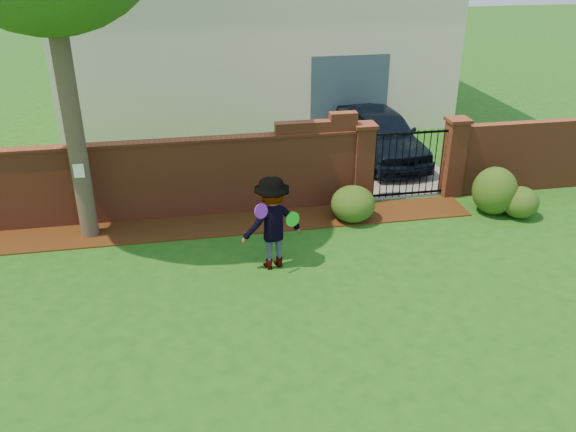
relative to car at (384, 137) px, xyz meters
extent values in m
cube|color=#1C4F13|center=(-3.76, -6.47, -0.71)|extent=(80.00, 80.00, 0.01)
cube|color=#361B09|center=(-4.71, -3.13, -0.69)|extent=(11.10, 1.08, 0.03)
cube|color=brown|center=(-5.91, -2.47, 0.15)|extent=(8.70, 0.25, 1.70)
cube|color=brown|center=(-2.46, -2.47, 1.15)|extent=(1.80, 0.25, 0.30)
cube|color=brown|center=(-1.86, -2.47, 1.38)|extent=(0.60, 0.25, 0.16)
cube|color=brown|center=(-5.91, -2.47, 1.03)|extent=(8.70, 0.31, 0.06)
cube|color=brown|center=(2.84, -2.47, 0.15)|extent=(4.00, 0.25, 1.70)
cube|color=brown|center=(-1.36, -2.47, 0.20)|extent=(0.42, 0.42, 1.80)
cube|color=brown|center=(-1.36, -2.47, 1.14)|extent=(0.50, 0.50, 0.08)
cube|color=brown|center=(0.84, -2.47, 0.20)|extent=(0.42, 0.42, 1.80)
cube|color=brown|center=(0.84, -2.47, 1.14)|extent=(0.50, 0.50, 0.08)
cylinder|color=black|center=(-1.07, -2.47, 0.15)|extent=(0.02, 0.02, 1.60)
cylinder|color=black|center=(-0.91, -2.47, 0.15)|extent=(0.02, 0.02, 1.60)
cylinder|color=black|center=(-0.74, -2.47, 0.15)|extent=(0.02, 0.02, 1.60)
cylinder|color=black|center=(-0.58, -2.47, 0.15)|extent=(0.02, 0.02, 1.60)
cylinder|color=black|center=(-0.42, -2.47, 0.15)|extent=(0.02, 0.02, 1.60)
cylinder|color=black|center=(-0.26, -2.47, 0.15)|extent=(0.02, 0.02, 1.60)
cylinder|color=black|center=(-0.10, -2.47, 0.15)|extent=(0.02, 0.02, 1.60)
cylinder|color=black|center=(0.07, -2.47, 0.15)|extent=(0.02, 0.02, 1.60)
cylinder|color=black|center=(0.23, -2.47, 0.15)|extent=(0.02, 0.02, 1.60)
cylinder|color=black|center=(0.39, -2.47, 0.15)|extent=(0.02, 0.02, 1.60)
cylinder|color=black|center=(0.55, -2.47, 0.15)|extent=(0.02, 0.02, 1.60)
cube|color=black|center=(-0.26, -2.47, -0.58)|extent=(1.78, 0.03, 0.05)
cube|color=black|center=(-0.26, -2.47, 0.90)|extent=(1.78, 0.03, 0.05)
cube|color=slate|center=(-0.26, 1.53, -0.70)|extent=(3.20, 8.00, 0.01)
cube|color=beige|center=(-2.76, 5.53, 2.30)|extent=(12.00, 6.00, 6.00)
cube|color=#384C5B|center=(-0.26, 2.58, 0.50)|extent=(2.40, 0.12, 2.40)
imported|color=black|center=(0.00, 0.00, 0.00)|extent=(1.91, 4.22, 1.41)
cylinder|color=#413327|center=(-7.36, -3.07, 2.80)|extent=(0.36, 0.36, 7.00)
cube|color=white|center=(-7.36, -3.26, 0.80)|extent=(0.20, 0.01, 0.28)
ellipsoid|color=#1E4414|center=(-1.82, -3.39, -0.31)|extent=(0.96, 0.96, 0.78)
ellipsoid|color=#1E4414|center=(1.35, -3.58, -0.17)|extent=(0.97, 0.97, 1.07)
ellipsoid|color=#1E4414|center=(1.83, -3.89, -0.36)|extent=(0.78, 0.78, 0.69)
imported|color=gray|center=(-3.84, -5.02, 0.19)|extent=(1.27, 0.90, 1.79)
cylinder|color=purple|center=(-4.09, -5.34, 0.62)|extent=(0.28, 0.20, 0.27)
cylinder|color=green|center=(-3.48, -5.07, 0.28)|extent=(0.29, 0.15, 0.28)
camera|label=1|loc=(-5.34, -14.61, 5.02)|focal=37.18mm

